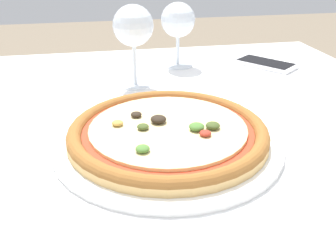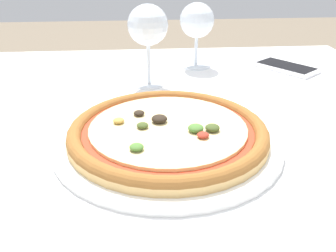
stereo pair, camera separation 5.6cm
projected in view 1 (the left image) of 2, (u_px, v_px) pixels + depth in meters
The scene contains 5 objects.
dining_table at pixel (63, 203), 0.56m from camera, with size 1.37×1.16×0.73m.
pizza_plate at pixel (168, 134), 0.56m from camera, with size 0.34×0.34×0.04m.
wine_glass_far_left at pixel (178, 22), 0.88m from camera, with size 0.08×0.08×0.15m.
wine_glass_far_right at pixel (133, 28), 0.75m from camera, with size 0.08×0.08×0.17m.
cell_phone at pixel (265, 64), 0.93m from camera, with size 0.14×0.16×0.01m.
Camera 1 is at (0.07, -0.47, 1.01)m, focal length 40.00 mm.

